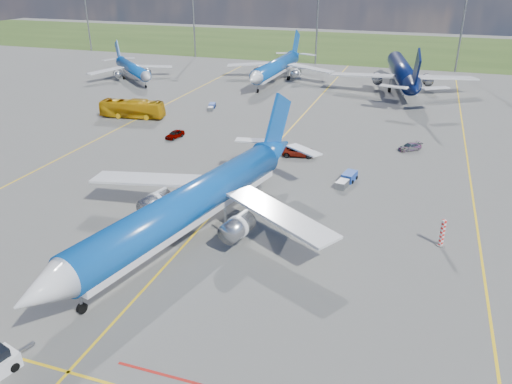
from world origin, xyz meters
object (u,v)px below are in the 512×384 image
(service_car_c, at_px, (410,147))
(service_car_b, at_px, (299,151))
(warning_post, at_px, (442,233))
(baggage_tug_c, at_px, (212,107))
(bg_jet_nw, at_px, (134,80))
(apron_bus, at_px, (132,109))
(bg_jet_nnw, at_px, (276,81))
(baggage_tug_w, at_px, (347,179))
(service_car_a, at_px, (175,134))
(bg_jet_n, at_px, (400,89))
(main_airliner, at_px, (191,238))

(service_car_c, bearing_deg, service_car_b, -105.43)
(warning_post, relative_size, baggage_tug_c, 0.69)
(warning_post, height_order, bg_jet_nw, bg_jet_nw)
(warning_post, relative_size, apron_bus, 0.24)
(bg_jet_nw, bearing_deg, bg_jet_nnw, -31.30)
(warning_post, xyz_separation_m, baggage_tug_w, (-12.22, 13.64, -0.95))
(service_car_b, bearing_deg, service_car_a, 74.44)
(apron_bus, bearing_deg, baggage_tug_c, -54.80)
(bg_jet_nw, height_order, service_car_a, bg_jet_nw)
(bg_jet_n, bearing_deg, service_car_b, 67.43)
(bg_jet_nw, relative_size, baggage_tug_c, 7.25)
(service_car_c, bearing_deg, baggage_tug_w, -66.91)
(bg_jet_nw, xyz_separation_m, bg_jet_n, (66.82, 11.13, 0.00))
(service_car_b, bearing_deg, service_car_c, -73.66)
(main_airliner, relative_size, baggage_tug_w, 8.32)
(service_car_a, bearing_deg, service_car_b, 8.26)
(bg_jet_n, bearing_deg, bg_jet_nw, -0.45)
(warning_post, bearing_deg, baggage_tug_w, 131.86)
(bg_jet_nnw, bearing_deg, service_car_b, -67.74)
(bg_jet_nw, relative_size, bg_jet_n, 0.68)
(bg_jet_nnw, height_order, main_airliner, main_airliner)
(service_car_a, bearing_deg, service_car_c, 22.46)
(bg_jet_nnw, relative_size, service_car_a, 10.27)
(apron_bus, bearing_deg, service_car_b, -114.03)
(service_car_a, bearing_deg, baggage_tug_c, 107.83)
(warning_post, xyz_separation_m, bg_jet_nnw, (-40.15, 73.89, -1.50))
(bg_jet_nnw, relative_size, service_car_c, 9.99)
(bg_jet_nw, xyz_separation_m, baggage_tug_w, (63.71, -50.04, 0.55))
(service_car_a, relative_size, service_car_c, 0.97)
(apron_bus, height_order, service_car_b, apron_bus)
(bg_jet_n, relative_size, apron_bus, 3.69)
(main_airliner, height_order, service_car_b, main_airliner)
(bg_jet_nw, height_order, bg_jet_nnw, bg_jet_nnw)
(warning_post, distance_m, bg_jet_nw, 99.11)
(bg_jet_n, xyz_separation_m, apron_bus, (-48.21, -42.16, 1.77))
(bg_jet_n, height_order, baggage_tug_w, bg_jet_n)
(bg_jet_n, distance_m, baggage_tug_w, 61.25)
(service_car_c, relative_size, baggage_tug_c, 0.93)
(service_car_a, bearing_deg, bg_jet_nw, 142.04)
(bg_jet_nw, distance_m, baggage_tug_w, 81.02)
(bg_jet_n, height_order, main_airliner, bg_jet_n)
(apron_bus, bearing_deg, baggage_tug_w, -120.38)
(warning_post, xyz_separation_m, apron_bus, (-57.32, 32.64, 0.27))
(main_airliner, relative_size, service_car_a, 11.45)
(service_car_a, xyz_separation_m, service_car_b, (22.61, -1.89, 0.08))
(warning_post, distance_m, apron_bus, 65.97)
(apron_bus, xyz_separation_m, baggage_tug_c, (12.03, 11.11, -1.33))
(bg_jet_nw, xyz_separation_m, service_car_c, (71.23, -33.45, 0.59))
(warning_post, bearing_deg, service_car_a, 151.41)
(main_airliner, xyz_separation_m, apron_bus, (-31.34, 39.76, 1.77))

